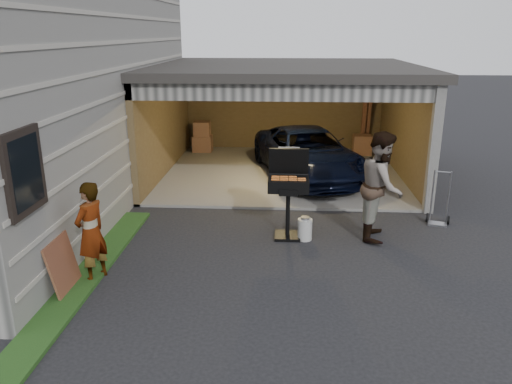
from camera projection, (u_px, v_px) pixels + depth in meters
ground at (228, 287)px, 7.55m from camera, size 80.00×80.00×0.00m
groundcover_strip at (54, 317)px, 6.72m from camera, size 0.50×8.00×0.06m
garage at (284, 103)px, 13.39m from camera, size 6.80×6.30×2.90m
minivan at (307, 155)px, 13.01m from camera, size 3.16×4.87×1.25m
woman at (91, 232)px, 7.58m from camera, size 0.56×0.68×1.58m
man at (381, 186)px, 9.12m from camera, size 0.95×1.11×2.01m
bbq_grill at (288, 187)px, 9.14m from camera, size 0.74×0.65×1.65m
propane_tank at (305, 229)px, 9.24m from camera, size 0.29×0.29×0.40m
plywood_panel at (63, 266)px, 7.32m from camera, size 0.21×0.75×0.83m
hand_truck at (438, 214)px, 10.00m from camera, size 0.48×0.43×1.10m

